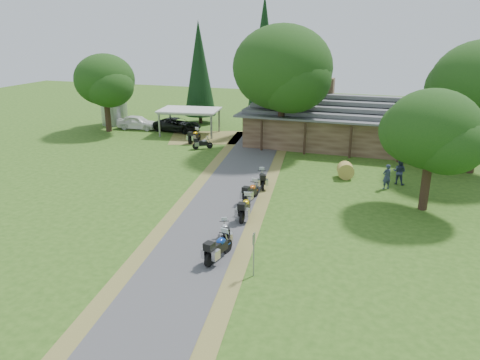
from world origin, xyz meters
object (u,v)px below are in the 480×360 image
(car_dark_suv, at_px, (177,121))
(motorcycle_row_d, at_px, (251,191))
(motorcycle_carport_a, at_px, (194,136))
(silo, at_px, (113,98))
(motorcycle_row_a, at_px, (218,246))
(car_white_sedan, at_px, (137,120))
(motorcycle_carport_b, at_px, (203,143))
(motorcycle_row_e, at_px, (262,178))
(hay_bale, at_px, (345,170))
(lodge, at_px, (356,121))
(motorcycle_row_b, at_px, (225,231))
(carport, at_px, (190,122))
(motorcycle_row_c, at_px, (245,207))

(car_dark_suv, height_order, motorcycle_row_d, car_dark_suv)
(motorcycle_row_d, bearing_deg, motorcycle_carport_a, 43.23)
(silo, height_order, car_dark_suv, silo)
(motorcycle_row_a, relative_size, motorcycle_row_d, 1.04)
(car_white_sedan, bearing_deg, motorcycle_carport_b, -124.07)
(silo, distance_m, motorcycle_row_e, 27.69)
(car_dark_suv, xyz_separation_m, motorcycle_carport_b, (5.51, -6.13, -0.51))
(motorcycle_row_e, height_order, hay_bale, motorcycle_row_e)
(motorcycle_carport_a, bearing_deg, hay_bale, -108.24)
(lodge, bearing_deg, motorcycle_carport_b, -157.41)
(car_white_sedan, xyz_separation_m, motorcycle_carport_b, (10.23, -5.74, -0.39))
(car_dark_suv, relative_size, motorcycle_row_b, 3.38)
(lodge, bearing_deg, motorcycle_row_e, -109.84)
(motorcycle_carport_a, bearing_deg, motorcycle_carport_b, -134.50)
(lodge, relative_size, car_white_sedan, 3.68)
(car_dark_suv, distance_m, motorcycle_carport_b, 8.26)
(silo, bearing_deg, motorcycle_carport_b, -27.47)
(motorcycle_row_a, relative_size, hay_bale, 1.73)
(car_white_sedan, distance_m, motorcycle_row_e, 23.48)
(carport, xyz_separation_m, motorcycle_carport_b, (3.64, -5.29, -0.75))
(lodge, height_order, car_dark_suv, lodge)
(car_dark_suv, bearing_deg, motorcycle_row_b, -144.07)
(hay_bale, bearing_deg, motorcycle_row_b, -110.71)
(motorcycle_carport_b, bearing_deg, motorcycle_row_a, -97.33)
(car_white_sedan, distance_m, motorcycle_row_c, 27.77)
(lodge, height_order, car_white_sedan, lodge)
(motorcycle_row_c, distance_m, motorcycle_carport_b, 16.94)
(lodge, height_order, motorcycle_row_b, lodge)
(motorcycle_row_b, relative_size, motorcycle_row_e, 0.87)
(silo, height_order, motorcycle_row_a, silo)
(silo, height_order, car_white_sedan, silo)
(carport, relative_size, motorcycle_carport_b, 3.63)
(motorcycle_carport_b, bearing_deg, silo, 120.41)
(motorcycle_carport_a, bearing_deg, motorcycle_row_c, -141.90)
(carport, xyz_separation_m, motorcycle_row_a, (12.82, -25.17, -0.62))
(motorcycle_row_d, distance_m, hay_bale, 8.73)
(motorcycle_row_d, bearing_deg, motorcycle_row_e, 7.77)
(motorcycle_row_c, distance_m, hay_bale, 10.89)
(motorcycle_row_d, relative_size, motorcycle_carport_b, 1.19)
(motorcycle_row_e, bearing_deg, motorcycle_row_d, 161.69)
(lodge, relative_size, motorcycle_carport_b, 12.64)
(motorcycle_row_e, bearing_deg, hay_bale, -72.77)
(silo, height_order, carport, silo)
(silo, distance_m, hay_bale, 30.45)
(silo, xyz_separation_m, motorcycle_carport_b, (14.16, -7.36, -2.45))
(motorcycle_row_d, xyz_separation_m, motorcycle_carport_a, (-10.06, 13.68, -0.01))
(lodge, distance_m, hay_bale, 10.47)
(motorcycle_row_d, relative_size, hay_bale, 1.67)
(car_dark_suv, distance_m, motorcycle_row_c, 25.10)
(motorcycle_carport_a, xyz_separation_m, hay_bale, (15.44, -6.81, -0.08))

